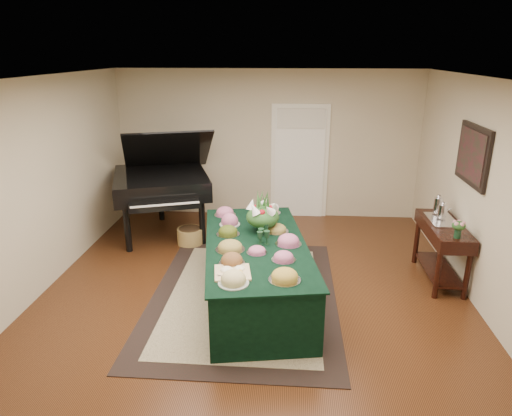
# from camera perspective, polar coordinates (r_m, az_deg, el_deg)

# --- Properties ---
(ground) EXTENTS (6.00, 6.00, 0.00)m
(ground) POSITION_cam_1_polar(r_m,az_deg,el_deg) (6.10, -0.22, -10.29)
(ground) COLOR black
(ground) RESTS_ON ground
(area_rug) EXTENTS (2.34, 3.28, 0.01)m
(area_rug) POSITION_cam_1_polar(r_m,az_deg,el_deg) (5.99, -1.52, -10.85)
(area_rug) COLOR black
(area_rug) RESTS_ON ground
(kitchen_doorway) EXTENTS (1.05, 0.07, 2.10)m
(kitchen_doorway) POSITION_cam_1_polar(r_m,az_deg,el_deg) (8.50, 5.45, 5.60)
(kitchen_doorway) COLOR white
(kitchen_doorway) RESTS_ON ground
(buffet_table) EXTENTS (1.62, 2.73, 0.78)m
(buffet_table) POSITION_cam_1_polar(r_m,az_deg,el_deg) (5.74, -0.01, -7.89)
(buffet_table) COLOR black
(buffet_table) RESTS_ON ground
(food_platters) EXTENTS (1.22, 2.42, 0.12)m
(food_platters) POSITION_cam_1_polar(r_m,az_deg,el_deg) (5.50, -0.53, -4.15)
(food_platters) COLOR silver
(food_platters) RESTS_ON buffet_table
(cutting_board) EXTENTS (0.43, 0.43, 0.10)m
(cutting_board) POSITION_cam_1_polar(r_m,az_deg,el_deg) (4.85, -2.97, -7.74)
(cutting_board) COLOR tan
(cutting_board) RESTS_ON buffet_table
(green_goblets) EXTENTS (0.16, 0.35, 0.18)m
(green_goblets) POSITION_cam_1_polar(r_m,az_deg,el_deg) (5.56, 0.93, -3.42)
(green_goblets) COLOR black
(green_goblets) RESTS_ON buffet_table
(floral_centerpiece) EXTENTS (0.44, 0.44, 0.44)m
(floral_centerpiece) POSITION_cam_1_polar(r_m,az_deg,el_deg) (5.81, 0.84, -0.61)
(floral_centerpiece) COLOR black
(floral_centerpiece) RESTS_ON buffet_table
(grand_piano) EXTENTS (1.92, 2.12, 1.82)m
(grand_piano) POSITION_cam_1_polar(r_m,az_deg,el_deg) (7.77, -11.72, 3.20)
(grand_piano) COLOR black
(grand_piano) RESTS_ON ground
(wicker_basket) EXTENTS (0.42, 0.42, 0.26)m
(wicker_basket) POSITION_cam_1_polar(r_m,az_deg,el_deg) (7.52, -8.23, -3.49)
(wicker_basket) COLOR #A07E40
(wicker_basket) RESTS_ON ground
(mahogany_sideboard) EXTENTS (0.45, 1.23, 0.82)m
(mahogany_sideboard) POSITION_cam_1_polar(r_m,az_deg,el_deg) (6.61, 22.31, -3.37)
(mahogany_sideboard) COLOR black
(mahogany_sideboard) RESTS_ON ground
(tea_service) EXTENTS (0.34, 0.58, 0.30)m
(tea_service) POSITION_cam_1_polar(r_m,az_deg,el_deg) (6.71, 22.06, -0.21)
(tea_service) COLOR silver
(tea_service) RESTS_ON mahogany_sideboard
(pink_bouquet) EXTENTS (0.18, 0.18, 0.23)m
(pink_bouquet) POSITION_cam_1_polar(r_m,az_deg,el_deg) (6.07, 24.00, -2.10)
(pink_bouquet) COLOR black
(pink_bouquet) RESTS_ON mahogany_sideboard
(wall_painting) EXTENTS (0.05, 0.95, 0.75)m
(wall_painting) POSITION_cam_1_polar(r_m,az_deg,el_deg) (6.37, 25.46, 5.99)
(wall_painting) COLOR black
(wall_painting) RESTS_ON ground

